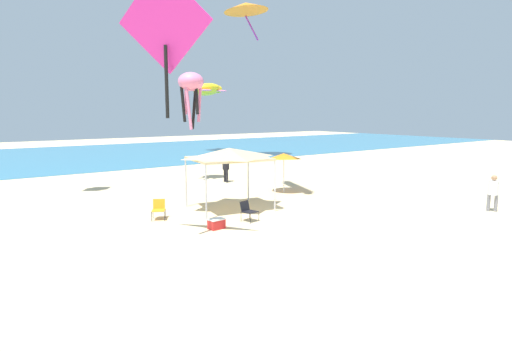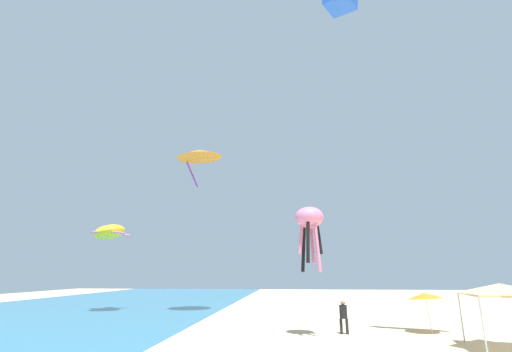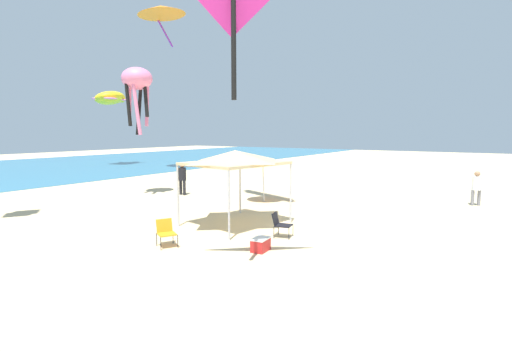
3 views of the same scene
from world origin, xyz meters
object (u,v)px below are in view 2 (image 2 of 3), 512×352
person_watching_sky (343,314)px  beach_umbrella (425,296)px  kite_turtle_yellow (110,232)px  kite_octopus_pink (309,221)px  canopy_tent (500,290)px  kite_delta_orange (199,154)px

person_watching_sky → beach_umbrella: bearing=16.7°
person_watching_sky → kite_turtle_yellow: bearing=160.7°
kite_octopus_pink → kite_turtle_yellow: bearing=-46.3°
kite_turtle_yellow → kite_octopus_pink: size_ratio=1.20×
beach_umbrella → kite_turtle_yellow: size_ratio=0.53×
canopy_tent → beach_umbrella: canopy_tent is taller
person_watching_sky → kite_delta_orange: kite_delta_orange is taller
kite_turtle_yellow → kite_delta_orange: size_ratio=0.73×
beach_umbrella → kite_turtle_yellow: 26.53m
kite_delta_orange → kite_octopus_pink: (-10.94, -9.49, -8.04)m
beach_umbrella → person_watching_sky: (-0.75, 4.83, -0.97)m
person_watching_sky → kite_turtle_yellow: size_ratio=0.42×
beach_umbrella → kite_turtle_yellow: kite_turtle_yellow is taller
canopy_tent → person_watching_sky: size_ratio=2.09×
beach_umbrella → kite_delta_orange: bearing=61.5°
kite_delta_orange → kite_octopus_pink: kite_delta_orange is taller
beach_umbrella → kite_turtle_yellow: (9.23, 24.37, 4.94)m
canopy_tent → kite_turtle_yellow: 29.92m
beach_umbrella → kite_octopus_pink: size_ratio=0.63×
person_watching_sky → kite_octopus_pink: kite_octopus_pink is taller
kite_turtle_yellow → kite_delta_orange: (-0.47, -8.27, 7.25)m
beach_umbrella → person_watching_sky: 4.98m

